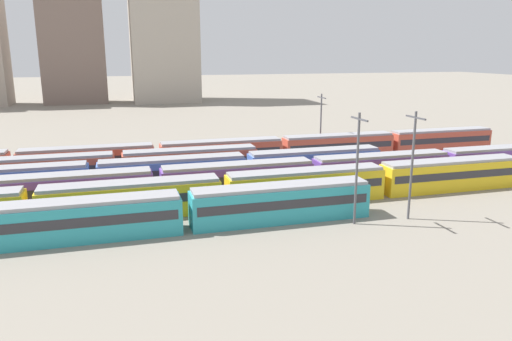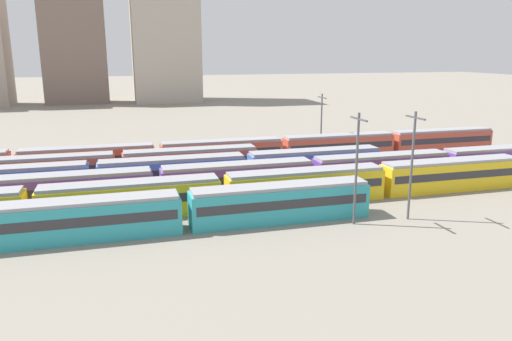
{
  "view_description": "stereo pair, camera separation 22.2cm",
  "coord_description": "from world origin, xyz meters",
  "px_view_note": "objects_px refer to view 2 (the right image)",
  "views": [
    {
      "loc": [
        18.79,
        -43.87,
        16.43
      ],
      "look_at": [
        34.96,
        13.0,
        2.04
      ],
      "focal_mm": 34.31,
      "sensor_mm": 36.0,
      "label": 1
    },
    {
      "loc": [
        19.0,
        -43.93,
        16.43
      ],
      "look_at": [
        34.96,
        13.0,
        2.04
      ],
      "focal_mm": 34.31,
      "sensor_mm": 36.0,
      "label": 2
    }
  ],
  "objects_px": {
    "train_track_3": "(93,177)",
    "catenary_pole_0": "(357,164)",
    "train_track_0": "(79,220)",
    "catenary_pole_1": "(321,121)",
    "train_track_2": "(312,173)",
    "train_track_4": "(41,171)",
    "catenary_pole_2": "(412,161)",
    "train_track_1": "(223,192)",
    "train_track_5": "(222,152)"
  },
  "relations": [
    {
      "from": "train_track_2",
      "to": "catenary_pole_0",
      "type": "bearing_deg",
      "value": -94.29
    },
    {
      "from": "train_track_5",
      "to": "catenary_pole_0",
      "type": "height_order",
      "value": "catenary_pole_0"
    },
    {
      "from": "catenary_pole_0",
      "to": "catenary_pole_1",
      "type": "distance_m",
      "value": 33.69
    },
    {
      "from": "train_track_1",
      "to": "train_track_5",
      "type": "height_order",
      "value": "same"
    },
    {
      "from": "train_track_0",
      "to": "train_track_2",
      "type": "distance_m",
      "value": 28.51
    },
    {
      "from": "catenary_pole_0",
      "to": "catenary_pole_2",
      "type": "relative_size",
      "value": 1.01
    },
    {
      "from": "train_track_3",
      "to": "catenary_pole_2",
      "type": "distance_m",
      "value": 36.29
    },
    {
      "from": "train_track_0",
      "to": "train_track_4",
      "type": "distance_m",
      "value": 21.62
    },
    {
      "from": "train_track_0",
      "to": "train_track_5",
      "type": "distance_m",
      "value": 31.86
    },
    {
      "from": "catenary_pole_1",
      "to": "catenary_pole_2",
      "type": "bearing_deg",
      "value": -97.35
    },
    {
      "from": "train_track_3",
      "to": "train_track_4",
      "type": "height_order",
      "value": "same"
    },
    {
      "from": "train_track_5",
      "to": "catenary_pole_1",
      "type": "relative_size",
      "value": 9.47
    },
    {
      "from": "catenary_pole_2",
      "to": "train_track_1",
      "type": "bearing_deg",
      "value": 154.59
    },
    {
      "from": "catenary_pole_2",
      "to": "train_track_2",
      "type": "bearing_deg",
      "value": 110.14
    },
    {
      "from": "train_track_4",
      "to": "train_track_5",
      "type": "height_order",
      "value": "same"
    },
    {
      "from": "train_track_4",
      "to": "catenary_pole_2",
      "type": "bearing_deg",
      "value": -32.53
    },
    {
      "from": "train_track_1",
      "to": "catenary_pole_2",
      "type": "relative_size",
      "value": 6.87
    },
    {
      "from": "train_track_5",
      "to": "train_track_1",
      "type": "bearing_deg",
      "value": -101.54
    },
    {
      "from": "train_track_2",
      "to": "train_track_3",
      "type": "relative_size",
      "value": 1.51
    },
    {
      "from": "train_track_1",
      "to": "catenary_pole_2",
      "type": "distance_m",
      "value": 19.59
    },
    {
      "from": "train_track_2",
      "to": "catenary_pole_0",
      "type": "distance_m",
      "value": 13.93
    },
    {
      "from": "train_track_2",
      "to": "train_track_4",
      "type": "distance_m",
      "value": 34.05
    },
    {
      "from": "train_track_0",
      "to": "catenary_pole_0",
      "type": "relative_size",
      "value": 5.1
    },
    {
      "from": "train_track_3",
      "to": "train_track_5",
      "type": "xyz_separation_m",
      "value": [
        17.82,
        10.4,
        0.0
      ]
    },
    {
      "from": "train_track_0",
      "to": "train_track_5",
      "type": "height_order",
      "value": "same"
    },
    {
      "from": "train_track_1",
      "to": "train_track_4",
      "type": "relative_size",
      "value": 1.34
    },
    {
      "from": "catenary_pole_0",
      "to": "catenary_pole_2",
      "type": "height_order",
      "value": "catenary_pole_0"
    },
    {
      "from": "train_track_1",
      "to": "train_track_3",
      "type": "xyz_separation_m",
      "value": [
        -13.58,
        10.4,
        0.0
      ]
    },
    {
      "from": "catenary_pole_1",
      "to": "train_track_2",
      "type": "bearing_deg",
      "value": -115.71
    },
    {
      "from": "train_track_1",
      "to": "train_track_2",
      "type": "height_order",
      "value": "same"
    },
    {
      "from": "train_track_0",
      "to": "catenary_pole_0",
      "type": "distance_m",
      "value": 26.04
    },
    {
      "from": "train_track_2",
      "to": "catenary_pole_1",
      "type": "xyz_separation_m",
      "value": [
        9.09,
        18.87,
        3.58
      ]
    },
    {
      "from": "train_track_3",
      "to": "train_track_4",
      "type": "distance_m",
      "value": 8.3
    },
    {
      "from": "catenary_pole_0",
      "to": "train_track_0",
      "type": "bearing_deg",
      "value": 173.6
    },
    {
      "from": "train_track_4",
      "to": "catenary_pole_1",
      "type": "xyz_separation_m",
      "value": [
        41.51,
        8.47,
        3.58
      ]
    },
    {
      "from": "train_track_4",
      "to": "train_track_5",
      "type": "bearing_deg",
      "value": 12.08
    },
    {
      "from": "catenary_pole_2",
      "to": "catenary_pole_0",
      "type": "bearing_deg",
      "value": 178.54
    },
    {
      "from": "train_track_0",
      "to": "catenary_pole_0",
      "type": "height_order",
      "value": "catenary_pole_0"
    },
    {
      "from": "train_track_0",
      "to": "train_track_1",
      "type": "relative_size",
      "value": 0.75
    },
    {
      "from": "train_track_5",
      "to": "catenary_pole_2",
      "type": "xyz_separation_m",
      "value": [
        13.05,
        -29.02,
        4.09
      ]
    },
    {
      "from": "train_track_0",
      "to": "catenary_pole_2",
      "type": "height_order",
      "value": "catenary_pole_2"
    },
    {
      "from": "catenary_pole_0",
      "to": "catenary_pole_1",
      "type": "xyz_separation_m",
      "value": [
        10.08,
        32.14,
        -0.54
      ]
    },
    {
      "from": "catenary_pole_1",
      "to": "catenary_pole_2",
      "type": "height_order",
      "value": "catenary_pole_2"
    },
    {
      "from": "train_track_0",
      "to": "train_track_4",
      "type": "bearing_deg",
      "value": 105.78
    },
    {
      "from": "train_track_2",
      "to": "train_track_4",
      "type": "bearing_deg",
      "value": 162.22
    },
    {
      "from": "train_track_1",
      "to": "train_track_3",
      "type": "bearing_deg",
      "value": 142.55
    },
    {
      "from": "train_track_4",
      "to": "catenary_pole_0",
      "type": "height_order",
      "value": "catenary_pole_0"
    },
    {
      "from": "train_track_3",
      "to": "catenary_pole_0",
      "type": "height_order",
      "value": "catenary_pole_0"
    },
    {
      "from": "train_track_1",
      "to": "train_track_2",
      "type": "bearing_deg",
      "value": 22.79
    },
    {
      "from": "train_track_0",
      "to": "train_track_5",
      "type": "xyz_separation_m",
      "value": [
        18.41,
        26.0,
        0.0
      ]
    }
  ]
}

